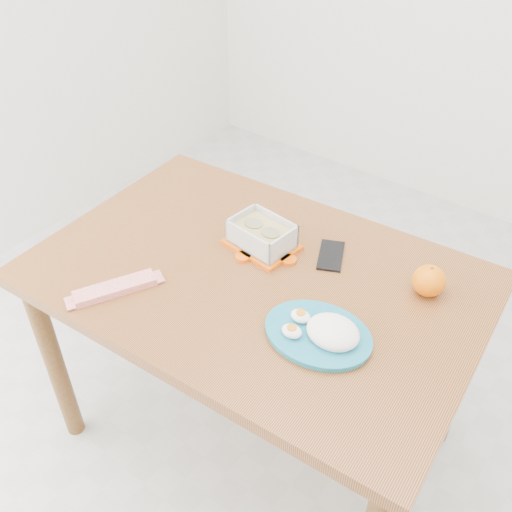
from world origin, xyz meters
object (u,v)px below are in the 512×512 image
Objects in this scene: dining_table at (256,299)px; smartphone at (331,255)px; orange_fruit at (429,281)px; food_container at (262,235)px; rice_plate at (323,332)px.

smartphone reaches higher than dining_table.
smartphone is at bearing -175.77° from orange_fruit.
food_container reaches higher than dining_table.
rice_plate is (0.28, -0.10, 0.12)m from dining_table.
smartphone is (0.13, 0.19, 0.10)m from dining_table.
orange_fruit is at bearing 18.67° from food_container.
dining_table is 0.18m from food_container.
smartphone is (0.19, 0.08, -0.04)m from food_container.
food_container is 0.39m from rice_plate.
rice_plate is at bearing -23.13° from dining_table.
rice_plate reaches higher than dining_table.
food_container is (-0.06, 0.11, 0.14)m from dining_table.
rice_plate is (0.33, -0.20, -0.02)m from food_container.
dining_table is 0.32m from rice_plate.
food_container reaches higher than rice_plate.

